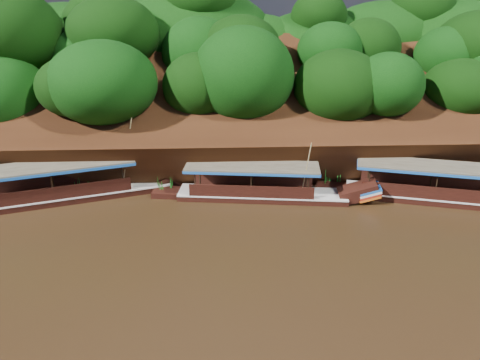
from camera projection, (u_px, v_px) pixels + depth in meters
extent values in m
plane|color=black|center=(260.00, 254.00, 26.52)|extent=(160.00, 160.00, 0.00)
cube|color=black|center=(245.00, 121.00, 40.00)|extent=(120.00, 16.12, 13.64)
cube|color=black|center=(240.00, 128.00, 50.57)|extent=(120.00, 24.00, 12.00)
ellipsoid|color=#103D0A|center=(174.00, 125.00, 38.82)|extent=(18.00, 8.00, 6.40)
ellipsoid|color=#103D0A|center=(241.00, 43.00, 44.32)|extent=(24.00, 11.00, 8.40)
cube|color=black|center=(444.00, 201.00, 33.15)|extent=(13.71, 5.99, 0.96)
cube|color=silver|center=(445.00, 195.00, 32.98)|extent=(13.73, 6.06, 0.11)
cube|color=#504538|center=(437.00, 166.00, 32.37)|extent=(10.97, 5.51, 0.13)
cube|color=#1B59B1|center=(436.00, 168.00, 32.41)|extent=(10.97, 5.51, 0.19)
cube|color=black|center=(262.00, 198.00, 33.64)|extent=(12.16, 3.61, 0.90)
cube|color=silver|center=(262.00, 192.00, 33.48)|extent=(12.16, 3.68, 0.10)
cube|color=black|center=(358.00, 192.00, 32.91)|extent=(3.02, 1.98, 1.69)
cube|color=#1B59B1|center=(369.00, 188.00, 32.74)|extent=(1.67, 1.88, 0.61)
cube|color=#A82112|center=(369.00, 193.00, 32.87)|extent=(1.67, 1.88, 0.61)
cube|color=#504538|center=(252.00, 166.00, 32.78)|extent=(9.61, 3.63, 0.12)
cube|color=#1B59B1|center=(252.00, 168.00, 32.83)|extent=(9.61, 3.63, 0.18)
cylinder|color=tan|center=(306.00, 169.00, 31.93)|extent=(0.40, 0.92, 4.06)
cube|color=black|center=(69.00, 199.00, 33.53)|extent=(14.44, 6.70, 0.98)
cube|color=silver|center=(68.00, 193.00, 33.35)|extent=(14.46, 6.77, 0.11)
cube|color=black|center=(179.00, 174.00, 35.86)|extent=(3.77, 2.75, 1.93)
cube|color=#1B59B1|center=(190.00, 169.00, 36.02)|extent=(2.25, 2.32, 0.72)
cube|color=#A82112|center=(190.00, 173.00, 36.16)|extent=(2.25, 2.32, 0.72)
cube|color=#504538|center=(50.00, 166.00, 32.24)|extent=(11.58, 6.08, 0.13)
cube|color=#1B59B1|center=(50.00, 168.00, 32.29)|extent=(11.58, 6.08, 0.20)
cylinder|color=tan|center=(127.00, 153.00, 33.60)|extent=(0.93, 1.43, 4.87)
cone|color=#1C6A1A|center=(82.00, 179.00, 34.73)|extent=(1.50, 1.50, 1.76)
cone|color=#1C6A1A|center=(163.00, 185.00, 34.18)|extent=(1.50, 1.50, 1.29)
cone|color=#1C6A1A|center=(266.00, 178.00, 34.99)|extent=(1.50, 1.50, 1.63)
cone|color=#1C6A1A|center=(331.00, 175.00, 35.32)|extent=(1.50, 1.50, 1.89)
cone|color=#1C6A1A|center=(419.00, 177.00, 34.95)|extent=(1.50, 1.50, 1.78)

